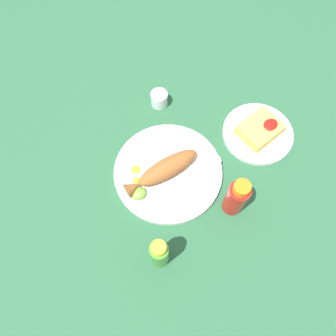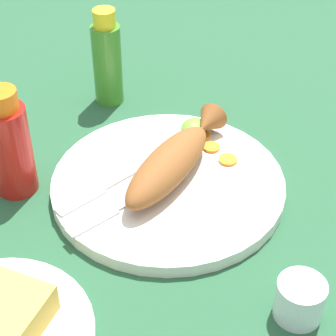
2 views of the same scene
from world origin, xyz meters
TOP-DOWN VIEW (x-y plane):
  - ground_plane at (0.00, 0.00)m, footprint 4.00×4.00m
  - main_plate at (0.00, 0.00)m, footprint 0.31×0.31m
  - fried_fish at (-0.01, 0.00)m, footprint 0.23×0.08m
  - fork_near at (0.07, -0.03)m, footprint 0.17×0.10m
  - fork_far at (0.04, -0.07)m, footprint 0.17×0.09m
  - carrot_slice_near at (-0.07, 0.06)m, footprint 0.03×0.03m
  - carrot_slice_mid at (-0.09, 0.03)m, footprint 0.02×0.02m
  - carrot_slice_far at (-0.11, 0.01)m, footprint 0.03×0.03m
  - lime_wedge_main at (-0.11, -0.01)m, footprint 0.04×0.04m
  - hot_sauce_bottle_red at (0.08, -0.19)m, footprint 0.06×0.06m
  - hot_sauce_bottle_green at (-0.17, -0.18)m, footprint 0.05×0.05m
  - salt_cup at (0.14, 0.21)m, footprint 0.05×0.05m
  - side_plate_fries at (0.30, -0.07)m, footprint 0.22×0.22m
  - fries_pile at (0.30, -0.07)m, footprint 0.12×0.10m

SIDE VIEW (x-z plane):
  - ground_plane at x=0.00m, z-range 0.00..0.00m
  - side_plate_fries at x=0.30m, z-range 0.00..0.01m
  - main_plate at x=0.00m, z-range 0.00..0.02m
  - fork_near at x=0.07m, z-range 0.02..0.02m
  - fork_far at x=0.04m, z-range 0.02..0.02m
  - carrot_slice_near at x=-0.07m, z-range 0.02..0.02m
  - carrot_slice_mid at x=-0.09m, z-range 0.02..0.02m
  - carrot_slice_far at x=-0.11m, z-range 0.02..0.02m
  - salt_cup at x=0.14m, z-range 0.00..0.04m
  - lime_wedge_main at x=-0.11m, z-range 0.02..0.04m
  - fries_pile at x=0.30m, z-range 0.01..0.05m
  - fried_fish at x=-0.01m, z-range 0.02..0.07m
  - hot_sauce_bottle_red at x=0.08m, z-range -0.01..0.15m
  - hot_sauce_bottle_green at x=-0.17m, z-range -0.01..0.15m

